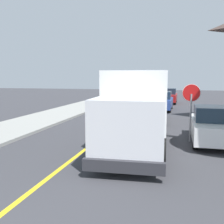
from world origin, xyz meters
name	(u,v)px	position (x,y,z in m)	size (l,w,h in m)	color
centre_line_yellow	(97,140)	(0.00, 10.00, 0.00)	(0.16, 56.00, 0.01)	gold
box_truck	(137,106)	(2.01, 9.31, 1.77)	(2.74, 7.29, 3.20)	white
parked_car_near	(153,109)	(2.02, 16.32, 0.79)	(2.01, 4.48, 1.67)	silver
parked_car_mid	(162,101)	(2.22, 22.38, 0.79)	(1.90, 4.44, 1.67)	#2D4793
parked_car_far	(168,96)	(2.57, 29.10, 0.79)	(1.90, 4.44, 1.67)	maroon
parked_van_across	(212,125)	(5.20, 10.90, 0.79)	(1.81, 4.40, 1.67)	silver
stop_sign	(191,102)	(4.23, 10.86, 1.86)	(0.80, 0.10, 2.65)	gray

